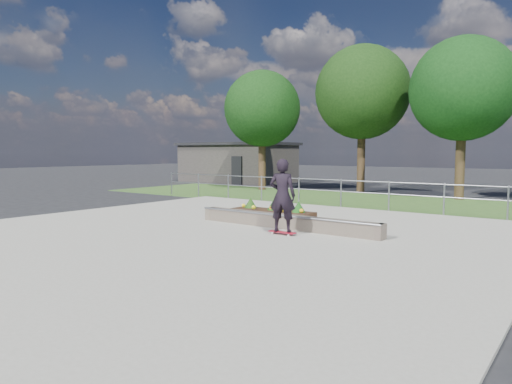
# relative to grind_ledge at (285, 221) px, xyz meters

# --- Properties ---
(ground) EXTENTS (120.00, 120.00, 0.00)m
(ground) POSITION_rel_grind_ledge_xyz_m (-1.05, -1.77, -0.26)
(ground) COLOR black
(ground) RESTS_ON ground
(grass_verge) EXTENTS (30.00, 8.00, 0.02)m
(grass_verge) POSITION_rel_grind_ledge_xyz_m (-1.05, 9.23, -0.25)
(grass_verge) COLOR #325421
(grass_verge) RESTS_ON ground
(concrete_slab) EXTENTS (15.00, 15.00, 0.06)m
(concrete_slab) POSITION_rel_grind_ledge_xyz_m (-1.05, -1.77, -0.23)
(concrete_slab) COLOR gray
(concrete_slab) RESTS_ON ground
(fence) EXTENTS (20.06, 0.06, 1.20)m
(fence) POSITION_rel_grind_ledge_xyz_m (-1.05, 5.73, 0.51)
(fence) COLOR gray
(fence) RESTS_ON ground
(building) EXTENTS (8.40, 5.40, 3.00)m
(building) POSITION_rel_grind_ledge_xyz_m (-15.05, 16.23, 1.25)
(building) COLOR #302D2A
(building) RESTS_ON ground
(tree_far_left) EXTENTS (4.55, 4.55, 7.15)m
(tree_far_left) POSITION_rel_grind_ledge_xyz_m (-9.05, 11.23, 4.59)
(tree_far_left) COLOR #382516
(tree_far_left) RESTS_ON ground
(tree_mid_left) EXTENTS (5.25, 5.25, 8.25)m
(tree_mid_left) POSITION_rel_grind_ledge_xyz_m (-3.55, 13.23, 5.34)
(tree_mid_left) COLOR #311F13
(tree_mid_left) RESTS_ON ground
(tree_mid_right) EXTENTS (4.90, 4.90, 7.70)m
(tree_mid_right) POSITION_rel_grind_ledge_xyz_m (1.95, 12.23, 4.97)
(tree_mid_right) COLOR #332414
(tree_mid_right) RESTS_ON ground
(grind_ledge) EXTENTS (6.00, 0.44, 0.43)m
(grind_ledge) POSITION_rel_grind_ledge_xyz_m (0.00, 0.00, 0.00)
(grind_ledge) COLOR brown
(grind_ledge) RESTS_ON concrete_slab
(planter_bed) EXTENTS (3.00, 1.20, 0.61)m
(planter_bed) POSITION_rel_grind_ledge_xyz_m (-1.58, 1.50, -0.02)
(planter_bed) COLOR black
(planter_bed) RESTS_ON concrete_slab
(skateboarder) EXTENTS (0.83, 0.67, 2.05)m
(skateboarder) POSITION_rel_grind_ledge_xyz_m (0.52, -0.91, 0.86)
(skateboarder) COLOR silver
(skateboarder) RESTS_ON concrete_slab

